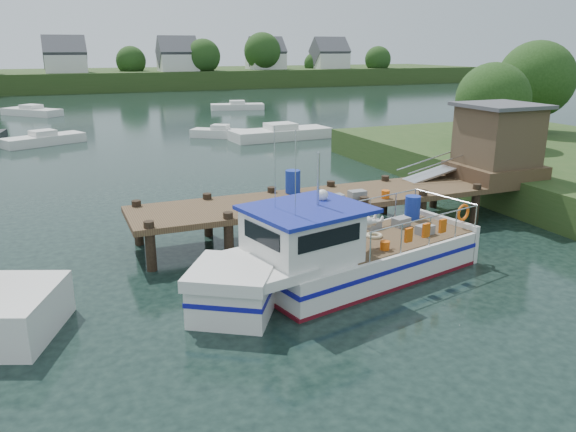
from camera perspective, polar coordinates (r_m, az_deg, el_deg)
name	(u,v)px	position (r m, az deg, el deg)	size (l,w,h in m)	color
ground_plane	(297,236)	(20.65, 0.96, -2.03)	(160.00, 160.00, 0.00)	black
far_shore	(98,76)	(100.67, -18.70, 13.36)	(140.00, 42.55, 9.22)	#2D441B
dock	(447,162)	(23.38, 15.83, 5.26)	(16.60, 3.00, 4.78)	#4D3924
lobster_boat	(335,257)	(16.28, 4.79, -4.16)	(9.87, 4.65, 4.73)	silver
moored_far	(237,106)	(63.52, -5.17, 11.05)	(6.10, 3.23, 0.99)	silver
moored_a	(44,139)	(43.78, -23.57, 7.16)	(5.82, 4.04, 1.02)	silver
moored_b	(220,133)	(43.74, -6.88, 8.40)	(4.49, 3.79, 0.98)	silver
moored_c	(281,133)	(42.64, -0.76, 8.41)	(7.71, 3.08, 1.19)	silver
moored_d	(32,111)	(63.29, -24.59, 9.64)	(5.97, 6.15, 1.09)	silver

